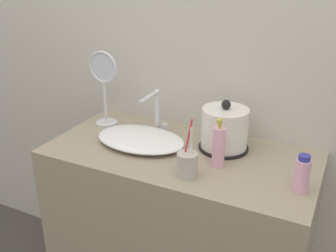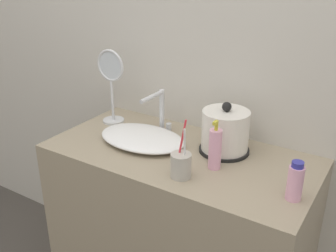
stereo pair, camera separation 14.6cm
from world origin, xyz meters
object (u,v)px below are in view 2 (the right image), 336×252
at_px(electric_kettle, 225,133).
at_px(shampoo_bottle, 295,182).
at_px(lotion_bottle, 215,149).
at_px(vanity_mirror, 111,81).
at_px(faucet, 160,109).
at_px(toothbrush_cup, 181,165).

xyz_separation_m(electric_kettle, shampoo_bottle, (0.32, -0.19, -0.02)).
relative_size(lotion_bottle, vanity_mirror, 0.55).
bearing_deg(lotion_bottle, faucet, 154.95).
bearing_deg(toothbrush_cup, electric_kettle, 79.96).
distance_m(lotion_bottle, vanity_mirror, 0.61).
bearing_deg(lotion_bottle, toothbrush_cup, -121.31).
bearing_deg(lotion_bottle, electric_kettle, 100.34).
distance_m(toothbrush_cup, lotion_bottle, 0.14).
height_order(electric_kettle, lotion_bottle, electric_kettle).
bearing_deg(shampoo_bottle, toothbrush_cup, -169.11).
bearing_deg(faucet, lotion_bottle, -25.05).
bearing_deg(vanity_mirror, lotion_bottle, -13.73).
distance_m(lotion_bottle, shampoo_bottle, 0.30).
xyz_separation_m(electric_kettle, lotion_bottle, (0.03, -0.14, -0.00)).
height_order(toothbrush_cup, vanity_mirror, vanity_mirror).
height_order(toothbrush_cup, shampoo_bottle, toothbrush_cup).
bearing_deg(shampoo_bottle, faucet, 162.25).
bearing_deg(toothbrush_cup, faucet, 134.14).
distance_m(faucet, vanity_mirror, 0.26).
relative_size(shampoo_bottle, vanity_mirror, 0.39).
xyz_separation_m(electric_kettle, toothbrush_cup, (-0.05, -0.26, -0.03)).
bearing_deg(toothbrush_cup, vanity_mirror, 153.24).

